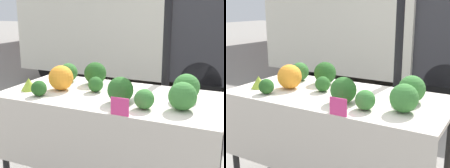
{
  "view_description": "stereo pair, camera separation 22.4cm",
  "coord_description": "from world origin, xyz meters",
  "views": [
    {
      "loc": [
        0.92,
        -2.04,
        1.53
      ],
      "look_at": [
        0.0,
        0.0,
        0.95
      ],
      "focal_mm": 50.0,
      "sensor_mm": 36.0,
      "label": 1
    },
    {
      "loc": [
        1.12,
        -1.94,
        1.53
      ],
      "look_at": [
        0.0,
        0.0,
        0.95
      ],
      "focal_mm": 50.0,
      "sensor_mm": 36.0,
      "label": 2
    }
  ],
  "objects": [
    {
      "name": "broccoli_head_7",
      "position": [
        0.14,
        -0.16,
        0.96
      ],
      "size": [
        0.18,
        0.18,
        0.18
      ],
      "color": "#285B23",
      "rests_on": "market_table"
    },
    {
      "name": "broccoli_head_4",
      "position": [
        -0.14,
        0.01,
        0.93
      ],
      "size": [
        0.12,
        0.12,
        0.12
      ],
      "color": "#285B23",
      "rests_on": "market_table"
    },
    {
      "name": "price_sign",
      "position": [
        0.23,
        -0.39,
        0.92
      ],
      "size": [
        0.12,
        0.01,
        0.11
      ],
      "color": "#E53D84",
      "rests_on": "market_table"
    },
    {
      "name": "tent_pole",
      "position": [
        0.24,
        0.62,
        1.15
      ],
      "size": [
        0.07,
        0.07,
        2.3
      ],
      "color": "black",
      "rests_on": "ground_plane"
    },
    {
      "name": "parked_truck",
      "position": [
        -1.26,
        3.84,
        1.21
      ],
      "size": [
        4.2,
        2.25,
        2.29
      ],
      "color": "silver",
      "rests_on": "ground_plane"
    },
    {
      "name": "broccoli_head_3",
      "position": [
        -0.47,
        -0.26,
        0.92
      ],
      "size": [
        0.12,
        0.12,
        0.12
      ],
      "color": "#23511E",
      "rests_on": "market_table"
    },
    {
      "name": "romanesco_head",
      "position": [
        -0.64,
        -0.16,
        0.92
      ],
      "size": [
        0.12,
        0.12,
        0.1
      ],
      "color": "#93B238",
      "rests_on": "market_table"
    },
    {
      "name": "market_table",
      "position": [
        0.0,
        -0.07,
        0.75
      ],
      "size": [
        1.66,
        0.81,
        0.87
      ],
      "color": "beige",
      "rests_on": "ground_plane"
    },
    {
      "name": "broccoli_head_1",
      "position": [
        -0.26,
        0.22,
        0.96
      ],
      "size": [
        0.19,
        0.19,
        0.19
      ],
      "color": "#23511E",
      "rests_on": "market_table"
    },
    {
      "name": "orange_cauliflower",
      "position": [
        -0.42,
        -0.05,
        0.96
      ],
      "size": [
        0.19,
        0.19,
        0.19
      ],
      "color": "orange",
      "rests_on": "market_table"
    },
    {
      "name": "broccoli_head_6",
      "position": [
        -0.51,
        0.21,
        0.95
      ],
      "size": [
        0.16,
        0.16,
        0.16
      ],
      "color": "#336B2D",
      "rests_on": "market_table"
    },
    {
      "name": "broccoli_head_2",
      "position": [
        0.55,
        -0.13,
        0.96
      ],
      "size": [
        0.18,
        0.18,
        0.18
      ],
      "color": "#387533",
      "rests_on": "market_table"
    },
    {
      "name": "broccoli_head_0",
      "position": [
        0.53,
        0.09,
        0.96
      ],
      "size": [
        0.19,
        0.19,
        0.19
      ],
      "color": "#387533",
      "rests_on": "market_table"
    },
    {
      "name": "broccoli_head_5",
      "position": [
        0.32,
        -0.22,
        0.93
      ],
      "size": [
        0.13,
        0.13,
        0.13
      ],
      "color": "#387533",
      "rests_on": "market_table"
    }
  ]
}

